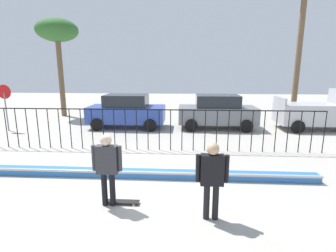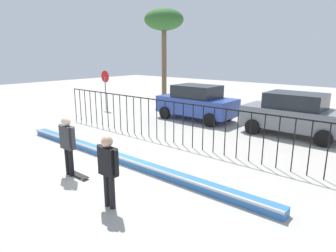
{
  "view_description": "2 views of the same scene",
  "coord_description": "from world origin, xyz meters",
  "px_view_note": "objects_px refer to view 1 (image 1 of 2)",
  "views": [
    {
      "loc": [
        1.48,
        -6.82,
        3.23
      ],
      "look_at": [
        0.88,
        2.53,
        1.21
      ],
      "focal_mm": 27.51,
      "sensor_mm": 36.0,
      "label": 1
    },
    {
      "loc": [
        7.22,
        -5.54,
        3.55
      ],
      "look_at": [
        0.97,
        1.87,
        1.15
      ],
      "focal_mm": 31.33,
      "sensor_mm": 36.0,
      "label": 2
    }
  ],
  "objects_px": {
    "parked_car_blue": "(127,111)",
    "stop_sign": "(5,101)",
    "camera_operator": "(212,174)",
    "pickup_truck": "(326,111)",
    "palm_tree_short": "(57,33)",
    "skateboarder": "(107,164)",
    "parked_car_gray": "(217,111)",
    "skateboard": "(123,202)"
  },
  "relations": [
    {
      "from": "parked_car_blue",
      "to": "stop_sign",
      "type": "distance_m",
      "value": 6.48
    },
    {
      "from": "camera_operator",
      "to": "pickup_truck",
      "type": "relative_size",
      "value": 0.37
    },
    {
      "from": "stop_sign",
      "to": "palm_tree_short",
      "type": "distance_m",
      "value": 6.4
    },
    {
      "from": "stop_sign",
      "to": "palm_tree_short",
      "type": "relative_size",
      "value": 0.37
    },
    {
      "from": "parked_car_blue",
      "to": "stop_sign",
      "type": "height_order",
      "value": "stop_sign"
    },
    {
      "from": "skateboarder",
      "to": "stop_sign",
      "type": "distance_m",
      "value": 10.88
    },
    {
      "from": "skateboarder",
      "to": "pickup_truck",
      "type": "relative_size",
      "value": 0.38
    },
    {
      "from": "parked_car_gray",
      "to": "skateboard",
      "type": "bearing_deg",
      "value": -114.18
    },
    {
      "from": "palm_tree_short",
      "to": "skateboarder",
      "type": "bearing_deg",
      "value": -60.68
    },
    {
      "from": "parked_car_gray",
      "to": "palm_tree_short",
      "type": "distance_m",
      "value": 12.14
    },
    {
      "from": "camera_operator",
      "to": "palm_tree_short",
      "type": "relative_size",
      "value": 0.26
    },
    {
      "from": "parked_car_gray",
      "to": "pickup_truck",
      "type": "height_order",
      "value": "pickup_truck"
    },
    {
      "from": "parked_car_blue",
      "to": "pickup_truck",
      "type": "xyz_separation_m",
      "value": [
        11.09,
        0.13,
        0.06
      ]
    },
    {
      "from": "stop_sign",
      "to": "parked_car_blue",
      "type": "bearing_deg",
      "value": 10.76
    },
    {
      "from": "camera_operator",
      "to": "parked_car_blue",
      "type": "bearing_deg",
      "value": -43.41
    },
    {
      "from": "pickup_truck",
      "to": "stop_sign",
      "type": "xyz_separation_m",
      "value": [
        -17.43,
        -1.34,
        0.58
      ]
    },
    {
      "from": "camera_operator",
      "to": "stop_sign",
      "type": "bearing_deg",
      "value": -14.38
    },
    {
      "from": "skateboarder",
      "to": "skateboard",
      "type": "height_order",
      "value": "skateboarder"
    },
    {
      "from": "stop_sign",
      "to": "skateboarder",
      "type": "bearing_deg",
      "value": -43.99
    },
    {
      "from": "skateboard",
      "to": "camera_operator",
      "type": "height_order",
      "value": "camera_operator"
    },
    {
      "from": "camera_operator",
      "to": "parked_car_gray",
      "type": "relative_size",
      "value": 0.41
    },
    {
      "from": "skateboard",
      "to": "camera_operator",
      "type": "relative_size",
      "value": 0.46
    },
    {
      "from": "parked_car_blue",
      "to": "palm_tree_short",
      "type": "height_order",
      "value": "palm_tree_short"
    },
    {
      "from": "skateboarder",
      "to": "parked_car_blue",
      "type": "bearing_deg",
      "value": 69.78
    },
    {
      "from": "skateboard",
      "to": "stop_sign",
      "type": "distance_m",
      "value": 11.17
    },
    {
      "from": "skateboarder",
      "to": "parked_car_blue",
      "type": "relative_size",
      "value": 0.42
    },
    {
      "from": "parked_car_gray",
      "to": "camera_operator",
      "type": "bearing_deg",
      "value": -101.0
    },
    {
      "from": "parked_car_blue",
      "to": "stop_sign",
      "type": "relative_size",
      "value": 1.72
    },
    {
      "from": "skateboarder",
      "to": "parked_car_gray",
      "type": "relative_size",
      "value": 0.42
    },
    {
      "from": "skateboard",
      "to": "pickup_truck",
      "type": "relative_size",
      "value": 0.17
    },
    {
      "from": "skateboarder",
      "to": "camera_operator",
      "type": "xyz_separation_m",
      "value": [
        2.42,
        -0.44,
        -0.02
      ]
    },
    {
      "from": "skateboarder",
      "to": "palm_tree_short",
      "type": "relative_size",
      "value": 0.27
    },
    {
      "from": "camera_operator",
      "to": "palm_tree_short",
      "type": "height_order",
      "value": "palm_tree_short"
    },
    {
      "from": "camera_operator",
      "to": "stop_sign",
      "type": "height_order",
      "value": "stop_sign"
    },
    {
      "from": "palm_tree_short",
      "to": "parked_car_blue",
      "type": "bearing_deg",
      "value": -33.38
    },
    {
      "from": "skateboard",
      "to": "parked_car_gray",
      "type": "bearing_deg",
      "value": 81.99
    },
    {
      "from": "parked_car_blue",
      "to": "parked_car_gray",
      "type": "distance_m",
      "value": 5.14
    },
    {
      "from": "pickup_truck",
      "to": "parked_car_gray",
      "type": "bearing_deg",
      "value": -174.27
    },
    {
      "from": "pickup_truck",
      "to": "palm_tree_short",
      "type": "distance_m",
      "value": 17.55
    },
    {
      "from": "palm_tree_short",
      "to": "parked_car_gray",
      "type": "bearing_deg",
      "value": -18.25
    },
    {
      "from": "skateboard",
      "to": "parked_car_blue",
      "type": "height_order",
      "value": "parked_car_blue"
    },
    {
      "from": "skateboard",
      "to": "parked_car_gray",
      "type": "relative_size",
      "value": 0.19
    }
  ]
}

